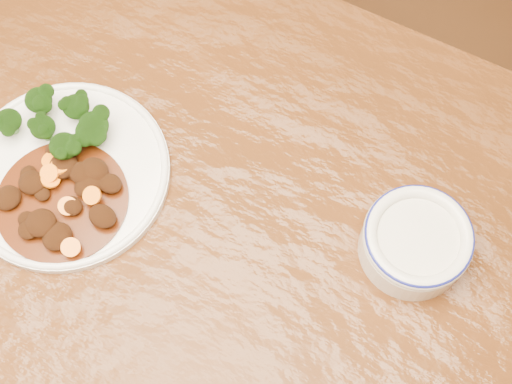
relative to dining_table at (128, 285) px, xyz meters
The scene contains 6 objects.
ground 0.67m from the dining_table, ahead, with size 4.00×4.00×0.00m, color #4B2812.
dining_table is the anchor object (origin of this frame).
dinner_plate 0.16m from the dining_table, 154.38° to the left, with size 0.24×0.24×0.02m.
broccoli_florets 0.21m from the dining_table, 146.77° to the left, with size 0.12×0.09×0.04m.
mince_stew 0.14m from the dining_table, 162.21° to the left, with size 0.15×0.15×0.03m.
dip_bowl 0.35m from the dining_table, 36.65° to the left, with size 0.12×0.12×0.05m.
Camera 1 is at (0.26, -0.12, 1.51)m, focal length 50.00 mm.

